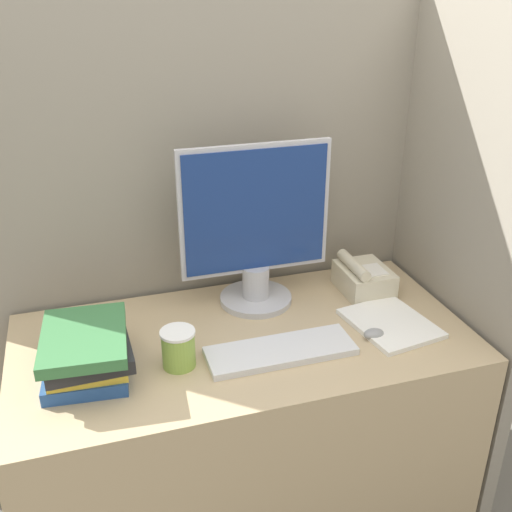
{
  "coord_description": "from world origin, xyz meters",
  "views": [
    {
      "loc": [
        -0.4,
        -1.09,
        1.72
      ],
      "look_at": [
        0.05,
        0.36,
        1.0
      ],
      "focal_mm": 42.0,
      "sensor_mm": 36.0,
      "label": 1
    }
  ],
  "objects_px": {
    "keyboard": "(281,351)",
    "desk_telephone": "(363,278)",
    "monitor": "(256,235)",
    "book_stack": "(86,353)",
    "mouse": "(374,334)",
    "coffee_cup": "(178,348)"
  },
  "relations": [
    {
      "from": "mouse",
      "to": "keyboard",
      "type": "bearing_deg",
      "value": 178.92
    },
    {
      "from": "monitor",
      "to": "desk_telephone",
      "type": "bearing_deg",
      "value": -6.11
    },
    {
      "from": "monitor",
      "to": "coffee_cup",
      "type": "distance_m",
      "value": 0.44
    },
    {
      "from": "mouse",
      "to": "coffee_cup",
      "type": "distance_m",
      "value": 0.57
    },
    {
      "from": "keyboard",
      "to": "monitor",
      "type": "bearing_deg",
      "value": 85.96
    },
    {
      "from": "coffee_cup",
      "to": "monitor",
      "type": "bearing_deg",
      "value": 42.42
    },
    {
      "from": "keyboard",
      "to": "book_stack",
      "type": "xyz_separation_m",
      "value": [
        -0.51,
        0.06,
        0.06
      ]
    },
    {
      "from": "book_stack",
      "to": "desk_telephone",
      "type": "bearing_deg",
      "value": 12.81
    },
    {
      "from": "monitor",
      "to": "mouse",
      "type": "height_order",
      "value": "monitor"
    },
    {
      "from": "mouse",
      "to": "coffee_cup",
      "type": "xyz_separation_m",
      "value": [
        -0.56,
        0.04,
        0.04
      ]
    },
    {
      "from": "book_stack",
      "to": "desk_telephone",
      "type": "distance_m",
      "value": 0.92
    },
    {
      "from": "mouse",
      "to": "book_stack",
      "type": "height_order",
      "value": "book_stack"
    },
    {
      "from": "coffee_cup",
      "to": "desk_telephone",
      "type": "height_order",
      "value": "desk_telephone"
    },
    {
      "from": "keyboard",
      "to": "book_stack",
      "type": "relative_size",
      "value": 1.39
    },
    {
      "from": "coffee_cup",
      "to": "book_stack",
      "type": "relative_size",
      "value": 0.36
    },
    {
      "from": "monitor",
      "to": "book_stack",
      "type": "height_order",
      "value": "monitor"
    },
    {
      "from": "monitor",
      "to": "keyboard",
      "type": "relative_size",
      "value": 1.24
    },
    {
      "from": "monitor",
      "to": "keyboard",
      "type": "xyz_separation_m",
      "value": [
        -0.02,
        -0.31,
        -0.22
      ]
    },
    {
      "from": "keyboard",
      "to": "desk_telephone",
      "type": "distance_m",
      "value": 0.47
    },
    {
      "from": "mouse",
      "to": "book_stack",
      "type": "bearing_deg",
      "value": 175.1
    },
    {
      "from": "monitor",
      "to": "desk_telephone",
      "type": "height_order",
      "value": "monitor"
    },
    {
      "from": "mouse",
      "to": "book_stack",
      "type": "relative_size",
      "value": 0.2
    }
  ]
}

